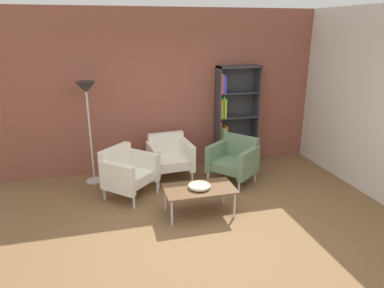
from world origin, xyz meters
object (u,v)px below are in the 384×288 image
coffee_table_low (199,190)px  floor_lamp_torchiere (87,100)px  armchair_spare_guest (169,156)px  decorative_bowl (199,186)px  armchair_corner_red (127,171)px  bookshelf_tall (233,119)px  armchair_near_window (234,159)px

coffee_table_low → floor_lamp_torchiere: floor_lamp_torchiere is taller
armchair_spare_guest → floor_lamp_torchiere: size_ratio=0.45×
decorative_bowl → armchair_spare_guest: size_ratio=0.41×
armchair_corner_red → floor_lamp_torchiere: floor_lamp_torchiere is taller
bookshelf_tall → armchair_corner_red: 2.34m
coffee_table_low → floor_lamp_torchiere: bearing=133.6°
bookshelf_tall → armchair_corner_red: size_ratio=2.00×
armchair_near_window → floor_lamp_torchiere: floor_lamp_torchiere is taller
bookshelf_tall → floor_lamp_torchiere: bearing=-175.5°
armchair_corner_red → floor_lamp_torchiere: (-0.53, 0.70, 1.03)m
floor_lamp_torchiere → decorative_bowl: bearing=-46.4°
armchair_near_window → floor_lamp_torchiere: size_ratio=0.55×
armchair_near_window → armchair_corner_red: (-1.83, -0.08, 0.00)m
bookshelf_tall → armchair_near_window: bookshelf_tall is taller
armchair_spare_guest → floor_lamp_torchiere: (-1.31, 0.19, 1.03)m
decorative_bowl → armchair_near_window: 1.28m
armchair_spare_guest → armchair_corner_red: 0.93m
bookshelf_tall → coffee_table_low: (-1.15, -1.75, -0.54)m
coffee_table_low → armchair_spare_guest: 1.36m
armchair_spare_guest → armchair_corner_red: same height
bookshelf_tall → decorative_bowl: bookshelf_tall is taller
armchair_near_window → armchair_corner_red: bearing=-126.8°
bookshelf_tall → armchair_corner_red: (-2.10, -0.91, -0.50)m
bookshelf_tall → decorative_bowl: 2.15m
armchair_corner_red → floor_lamp_torchiere: bearing=81.4°
floor_lamp_torchiere → armchair_corner_red: bearing=-53.0°
coffee_table_low → armchair_corner_red: 1.27m
coffee_table_low → floor_lamp_torchiere: size_ratio=0.57×
armchair_spare_guest → armchair_near_window: bearing=-26.9°
coffee_table_low → armchair_spare_guest: size_ratio=1.28×
coffee_table_low → decorative_bowl: (0.00, 0.00, 0.07)m
decorative_bowl → armchair_spare_guest: bearing=96.9°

